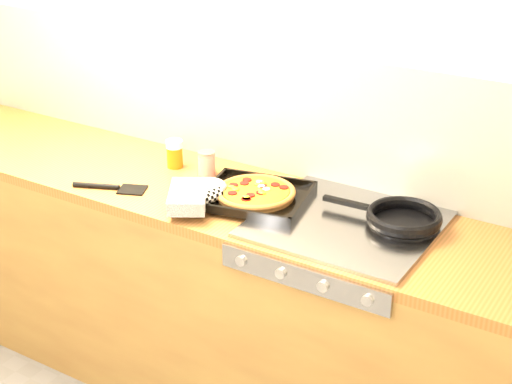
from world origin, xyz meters
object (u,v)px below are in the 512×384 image
Objects in this scene: frying_pan at (402,218)px; juice_glass at (175,154)px; pizza_on_tray at (237,194)px; tomato_can at (207,163)px.

juice_glass is (-0.98, 0.02, 0.02)m from frying_pan.
frying_pan is at bearing 13.10° from pizza_on_tray.
tomato_can reaches higher than frying_pan.
tomato_can is at bearing 178.30° from frying_pan.
pizza_on_tray is 5.17× the size of tomato_can.
pizza_on_tray is 0.43m from juice_glass.
tomato_can is 0.15m from juice_glass.
tomato_can is 0.86× the size of juice_glass.
juice_glass is at bearing 178.69° from frying_pan.
juice_glass reaches higher than frying_pan.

